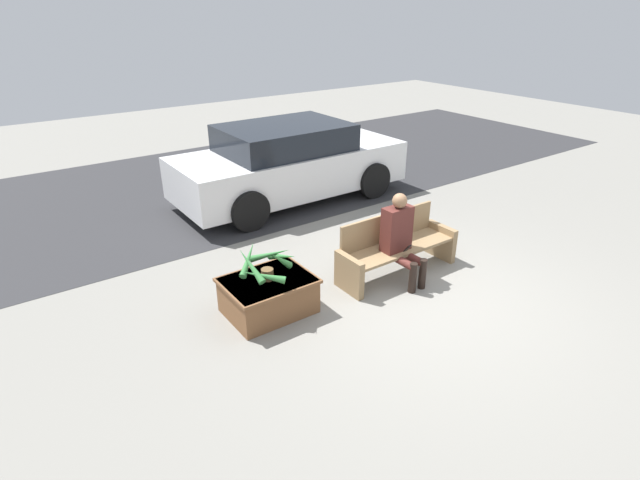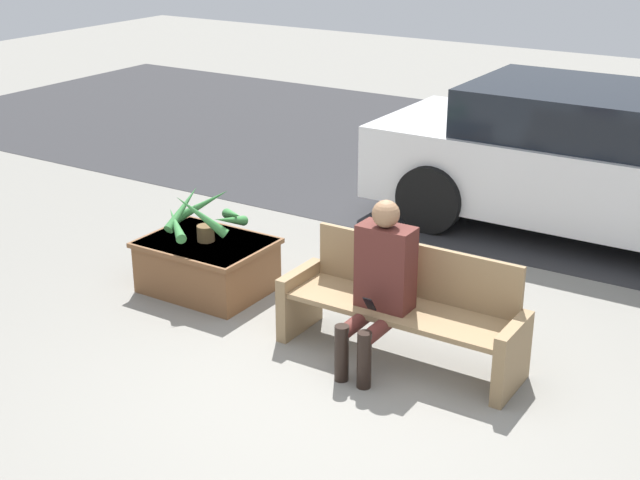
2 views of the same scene
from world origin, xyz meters
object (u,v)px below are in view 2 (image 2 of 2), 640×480
Objects in this scene: parked_car at (592,162)px; potted_plant at (204,216)px; person_seated at (380,279)px; planter_box at (207,264)px; bench at (403,308)px.

potted_plant is at bearing -126.12° from parked_car.
planter_box is (-1.90, 0.33, -0.43)m from person_seated.
bench is 2.04m from potted_plant.
planter_box is 0.24× the size of parked_car.
planter_box is 4.06m from parked_car.
planter_box is at bearing 170.08° from person_seated.
potted_plant is 4.03m from parked_car.
parked_car is at bearing 82.51° from person_seated.
bench is 0.42× the size of parked_car.
person_seated reaches higher than bench.
person_seated is at bearing -97.49° from parked_car.
person_seated is (-0.10, -0.19, 0.28)m from bench.
bench is 1.72× the size of planter_box.
parked_car reaches higher than person_seated.
bench reaches higher than planter_box.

